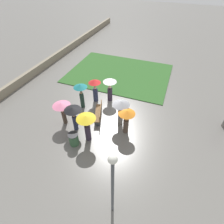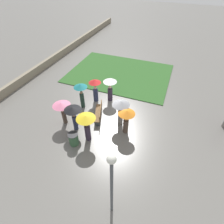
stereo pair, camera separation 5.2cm
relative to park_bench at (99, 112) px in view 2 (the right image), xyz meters
name	(u,v)px [view 2 (the right image)]	position (x,y,z in m)	size (l,w,h in m)	color
ground_plane	(110,113)	(-0.69, 0.53, -0.47)	(90.00, 90.00, 0.00)	#66635E
lawn_patch_near	(120,73)	(-6.51, -0.73, -0.44)	(7.16, 9.55, 0.06)	#2D5B26
parapet_wall	(14,85)	(-0.69, -8.31, -0.11)	(45.00, 0.35, 0.73)	gray
park_bench	(99,112)	(0.00, 0.00, 0.00)	(1.92, 1.02, 0.90)	brown
lamp_post	(112,180)	(5.38, 3.01, 2.21)	(0.32, 0.32, 4.15)	#474C51
trash_bin	(74,139)	(2.70, -0.47, -0.04)	(0.62, 0.62, 0.85)	#335638
crowd_person_teal	(81,91)	(-0.67, -1.67, 0.97)	(0.97, 0.97, 2.00)	#1E3328
crowd_person_grey	(121,107)	(0.05, 1.58, 0.98)	(1.12, 1.12, 1.94)	slate
crowd_person_white	(110,85)	(-2.20, -0.04, 0.89)	(1.03, 1.03, 1.95)	#2D2333
crowd_person_yellow	(86,123)	(2.06, 0.17, 0.94)	(1.14, 1.14, 1.98)	#2D2333
crowd_person_pink	(62,107)	(1.31, -1.98, 0.88)	(1.15, 1.15, 1.73)	#47382D
crowd_person_black	(73,113)	(1.57, -0.99, 0.93)	(1.07, 1.07, 1.86)	#282D47
crowd_person_red	(95,87)	(-1.72, -1.06, 0.76)	(0.93, 0.93, 1.88)	#282D47
crowd_person_orange	(126,117)	(0.64, 2.15, 0.85)	(1.05, 1.05, 1.82)	#47382D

